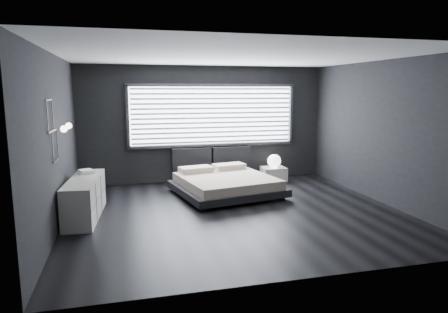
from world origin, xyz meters
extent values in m
plane|color=black|center=(0.00, 0.00, 0.00)|extent=(6.00, 6.00, 0.00)
plane|color=white|center=(0.00, 0.00, 2.80)|extent=(6.00, 6.00, 0.00)
cube|color=black|center=(0.00, 2.75, 1.40)|extent=(6.00, 0.04, 2.80)
cube|color=black|center=(0.00, -2.75, 1.40)|extent=(6.00, 0.04, 2.80)
cube|color=black|center=(-3.00, 0.00, 1.40)|extent=(0.04, 5.50, 2.80)
cube|color=black|center=(3.00, 0.00, 1.40)|extent=(0.04, 5.50, 2.80)
cube|color=white|center=(0.20, 2.73, 1.61)|extent=(4.00, 0.02, 1.38)
cube|color=#47474C|center=(-1.84, 2.70, 1.61)|extent=(0.06, 0.08, 1.48)
cube|color=#47474C|center=(2.24, 2.70, 1.61)|extent=(0.06, 0.08, 1.48)
cube|color=#47474C|center=(0.20, 2.70, 2.34)|extent=(4.14, 0.08, 0.06)
cube|color=#47474C|center=(0.20, 2.70, 0.88)|extent=(4.14, 0.08, 0.06)
cube|color=silver|center=(0.20, 2.67, 1.61)|extent=(3.94, 0.03, 1.32)
cube|color=black|center=(-0.36, 2.64, 0.57)|extent=(0.96, 0.16, 0.52)
cube|color=black|center=(0.64, 2.64, 0.57)|extent=(0.96, 0.16, 0.52)
cylinder|color=silver|center=(-2.95, 0.05, 1.60)|extent=(0.10, 0.02, 0.02)
sphere|color=#FFE5B7|center=(-2.88, 0.05, 1.60)|extent=(0.11, 0.11, 0.11)
cylinder|color=silver|center=(-2.95, 0.65, 1.60)|extent=(0.10, 0.02, 0.02)
sphere|color=#FFE5B7|center=(-2.88, 0.65, 1.60)|extent=(0.11, 0.11, 0.11)
cube|color=#47474C|center=(-2.98, -0.55, 2.08)|extent=(0.01, 0.46, 0.02)
cube|color=#47474C|center=(-2.98, -0.55, 1.62)|extent=(0.01, 0.46, 0.02)
cube|color=#47474C|center=(-2.98, -0.32, 1.85)|extent=(0.01, 0.02, 0.46)
cube|color=#47474C|center=(-2.98, -0.78, 1.85)|extent=(0.01, 0.02, 0.46)
cube|color=#47474C|center=(-2.98, -0.30, 1.61)|extent=(0.01, 0.46, 0.02)
cube|color=#47474C|center=(-2.98, -0.30, 1.15)|extent=(0.01, 0.46, 0.02)
cube|color=#47474C|center=(-2.98, -0.07, 1.38)|extent=(0.01, 0.02, 0.46)
cube|color=#47474C|center=(-2.98, -0.53, 1.38)|extent=(0.01, 0.02, 0.46)
cube|color=black|center=(-0.56, 0.26, 0.04)|extent=(0.13, 0.13, 0.07)
cube|color=black|center=(1.15, 0.60, 0.04)|extent=(0.13, 0.13, 0.07)
cube|color=black|center=(-0.87, 1.80, 0.04)|extent=(0.13, 0.13, 0.07)
cube|color=black|center=(0.85, 2.14, 0.04)|extent=(0.13, 0.13, 0.07)
cube|color=black|center=(0.14, 1.20, 0.15)|extent=(2.37, 2.29, 0.15)
cube|color=#BFAE99|center=(0.14, 1.20, 0.31)|extent=(2.12, 2.12, 0.18)
cube|color=beige|center=(-0.40, 1.82, 0.47)|extent=(0.78, 0.52, 0.12)
cube|color=beige|center=(0.41, 1.99, 0.47)|extent=(0.78, 0.52, 0.12)
cube|color=silver|center=(1.62, 2.25, 0.17)|extent=(0.60, 0.50, 0.34)
sphere|color=white|center=(1.62, 2.21, 0.50)|extent=(0.33, 0.33, 0.33)
cube|color=silver|center=(-2.65, 0.36, 0.35)|extent=(0.63, 1.78, 0.70)
cube|color=#47474C|center=(-2.40, 0.34, 0.35)|extent=(0.15, 1.71, 0.68)
cube|color=white|center=(-2.65, 0.83, 0.72)|extent=(0.33, 0.39, 0.04)
cube|color=white|center=(-2.64, 0.81, 0.75)|extent=(0.31, 0.35, 0.03)
camera|label=1|loc=(-1.95, -6.83, 2.22)|focal=32.00mm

